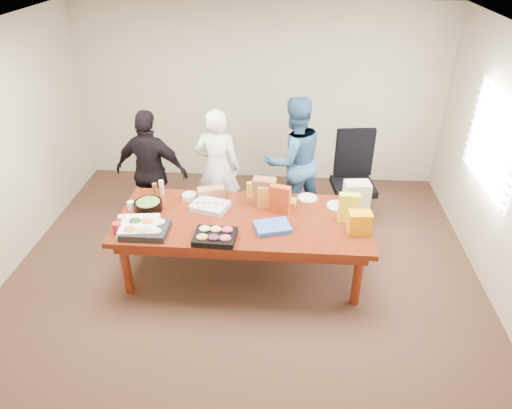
# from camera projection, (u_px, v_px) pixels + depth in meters

# --- Properties ---
(floor) EXTENTS (5.50, 5.00, 0.02)m
(floor) POSITION_uv_depth(u_px,v_px,m) (244.00, 272.00, 5.60)
(floor) COLOR #47301E
(floor) RESTS_ON ground
(ceiling) EXTENTS (5.50, 5.00, 0.02)m
(ceiling) POSITION_uv_depth(u_px,v_px,m) (240.00, 34.00, 4.21)
(ceiling) COLOR white
(ceiling) RESTS_ON wall_back
(wall_back) EXTENTS (5.50, 0.04, 2.70)m
(wall_back) POSITION_uv_depth(u_px,v_px,m) (259.00, 96.00, 7.04)
(wall_back) COLOR beige
(wall_back) RESTS_ON floor
(wall_front) EXTENTS (5.50, 0.04, 2.70)m
(wall_front) POSITION_uv_depth(u_px,v_px,m) (200.00, 359.00, 2.76)
(wall_front) COLOR beige
(wall_front) RESTS_ON floor
(window_panel) EXTENTS (0.03, 1.40, 1.10)m
(window_panel) POSITION_uv_depth(u_px,v_px,m) (493.00, 142.00, 5.16)
(window_panel) COLOR white
(window_panel) RESTS_ON wall_right
(window_blinds) EXTENTS (0.04, 1.36, 1.00)m
(window_blinds) POSITION_uv_depth(u_px,v_px,m) (489.00, 142.00, 5.16)
(window_blinds) COLOR beige
(window_blinds) RESTS_ON wall_right
(conference_table) EXTENTS (2.80, 1.20, 0.75)m
(conference_table) POSITION_uv_depth(u_px,v_px,m) (244.00, 246.00, 5.40)
(conference_table) COLOR #4C1C0F
(conference_table) RESTS_ON floor
(office_chair) EXTENTS (0.70, 0.70, 1.22)m
(office_chair) POSITION_uv_depth(u_px,v_px,m) (354.00, 183.00, 6.22)
(office_chair) COLOR black
(office_chair) RESTS_ON floor
(person_center) EXTENTS (0.61, 0.41, 1.62)m
(person_center) POSITION_uv_depth(u_px,v_px,m) (218.00, 168.00, 6.15)
(person_center) COLOR white
(person_center) RESTS_ON floor
(person_right) EXTENTS (1.05, 0.96, 1.74)m
(person_right) POSITION_uv_depth(u_px,v_px,m) (294.00, 161.00, 6.21)
(person_right) COLOR #2F5A85
(person_right) RESTS_ON floor
(person_left) EXTENTS (1.01, 0.53, 1.64)m
(person_left) POSITION_uv_depth(u_px,v_px,m) (152.00, 172.00, 6.03)
(person_left) COLOR black
(person_left) RESTS_ON floor
(veggie_tray) EXTENTS (0.48, 0.37, 0.07)m
(veggie_tray) POSITION_uv_depth(u_px,v_px,m) (145.00, 230.00, 4.94)
(veggie_tray) COLOR black
(veggie_tray) RESTS_ON conference_table
(fruit_tray) EXTENTS (0.44, 0.35, 0.07)m
(fruit_tray) POSITION_uv_depth(u_px,v_px,m) (215.00, 237.00, 4.84)
(fruit_tray) COLOR black
(fruit_tray) RESTS_ON conference_table
(sheet_cake) EXTENTS (0.47, 0.41, 0.07)m
(sheet_cake) POSITION_uv_depth(u_px,v_px,m) (210.00, 206.00, 5.36)
(sheet_cake) COLOR silver
(sheet_cake) RESTS_ON conference_table
(salad_bowl) EXTENTS (0.35, 0.35, 0.10)m
(salad_bowl) POSITION_uv_depth(u_px,v_px,m) (148.00, 206.00, 5.34)
(salad_bowl) COLOR black
(salad_bowl) RESTS_ON conference_table
(chip_bag_blue) EXTENTS (0.43, 0.37, 0.05)m
(chip_bag_blue) POSITION_uv_depth(u_px,v_px,m) (272.00, 227.00, 5.01)
(chip_bag_blue) COLOR blue
(chip_bag_blue) RESTS_ON conference_table
(chip_bag_red) EXTENTS (0.24, 0.15, 0.33)m
(chip_bag_red) POSITION_uv_depth(u_px,v_px,m) (280.00, 199.00, 5.24)
(chip_bag_red) COLOR #AF380F
(chip_bag_red) RESTS_ON conference_table
(chip_bag_yellow) EXTENTS (0.22, 0.10, 0.33)m
(chip_bag_yellow) POSITION_uv_depth(u_px,v_px,m) (348.00, 208.00, 5.08)
(chip_bag_yellow) COLOR #EAF72B
(chip_bag_yellow) RESTS_ON conference_table
(chip_bag_orange) EXTENTS (0.17, 0.08, 0.26)m
(chip_bag_orange) POSITION_uv_depth(u_px,v_px,m) (265.00, 197.00, 5.35)
(chip_bag_orange) COLOR orange
(chip_bag_orange) RESTS_ON conference_table
(mayo_jar) EXTENTS (0.10, 0.10, 0.13)m
(mayo_jar) POSITION_uv_depth(u_px,v_px,m) (266.00, 196.00, 5.49)
(mayo_jar) COLOR white
(mayo_jar) RESTS_ON conference_table
(mustard_bottle) EXTENTS (0.07, 0.07, 0.19)m
(mustard_bottle) POSITION_uv_depth(u_px,v_px,m) (249.00, 190.00, 5.58)
(mustard_bottle) COLOR gold
(mustard_bottle) RESTS_ON conference_table
(dressing_bottle) EXTENTS (0.06, 0.06, 0.18)m
(dressing_bottle) POSITION_uv_depth(u_px,v_px,m) (155.00, 190.00, 5.57)
(dressing_bottle) COLOR brown
(dressing_bottle) RESTS_ON conference_table
(ranch_bottle) EXTENTS (0.06, 0.06, 0.18)m
(ranch_bottle) POSITION_uv_depth(u_px,v_px,m) (162.00, 188.00, 5.63)
(ranch_bottle) COLOR beige
(ranch_bottle) RESTS_ON conference_table
(banana_bunch) EXTENTS (0.25, 0.17, 0.08)m
(banana_bunch) POSITION_uv_depth(u_px,v_px,m) (286.00, 202.00, 5.43)
(banana_bunch) COLOR gold
(banana_bunch) RESTS_ON conference_table
(bread_loaf) EXTENTS (0.34, 0.23, 0.13)m
(bread_loaf) POSITION_uv_depth(u_px,v_px,m) (211.00, 193.00, 5.58)
(bread_loaf) COLOR #A36C45
(bread_loaf) RESTS_ON conference_table
(kraft_bag) EXTENTS (0.27, 0.18, 0.33)m
(kraft_bag) POSITION_uv_depth(u_px,v_px,m) (264.00, 192.00, 5.38)
(kraft_bag) COLOR brown
(kraft_bag) RESTS_ON conference_table
(red_cup) EXTENTS (0.11, 0.11, 0.12)m
(red_cup) POSITION_uv_depth(u_px,v_px,m) (117.00, 228.00, 4.93)
(red_cup) COLOR red
(red_cup) RESTS_ON conference_table
(clear_cup_a) EXTENTS (0.10, 0.10, 0.11)m
(clear_cup_a) POSITION_uv_depth(u_px,v_px,m) (122.00, 220.00, 5.07)
(clear_cup_a) COLOR white
(clear_cup_a) RESTS_ON conference_table
(clear_cup_b) EXTENTS (0.09, 0.09, 0.10)m
(clear_cup_b) POSITION_uv_depth(u_px,v_px,m) (131.00, 206.00, 5.34)
(clear_cup_b) COLOR white
(clear_cup_b) RESTS_ON conference_table
(pizza_box_lower) EXTENTS (0.42, 0.42, 0.04)m
(pizza_box_lower) POSITION_uv_depth(u_px,v_px,m) (139.00, 229.00, 4.99)
(pizza_box_lower) COLOR silver
(pizza_box_lower) RESTS_ON conference_table
(pizza_box_upper) EXTENTS (0.43, 0.43, 0.04)m
(pizza_box_upper) POSITION_uv_depth(u_px,v_px,m) (139.00, 225.00, 4.97)
(pizza_box_upper) COLOR white
(pizza_box_upper) RESTS_ON pizza_box_lower
(plate_a) EXTENTS (0.31, 0.31, 0.01)m
(plate_a) POSITION_uv_depth(u_px,v_px,m) (338.00, 206.00, 5.43)
(plate_a) COLOR silver
(plate_a) RESTS_ON conference_table
(plate_b) EXTENTS (0.30, 0.30, 0.01)m
(plate_b) POSITION_uv_depth(u_px,v_px,m) (308.00, 198.00, 5.58)
(plate_b) COLOR silver
(plate_b) RESTS_ON conference_table
(dip_bowl_a) EXTENTS (0.19, 0.19, 0.07)m
(dip_bowl_a) POSITION_uv_depth(u_px,v_px,m) (274.00, 201.00, 5.47)
(dip_bowl_a) COLOR #CAB394
(dip_bowl_a) RESTS_ON conference_table
(dip_bowl_b) EXTENTS (0.18, 0.18, 0.07)m
(dip_bowl_b) POSITION_uv_depth(u_px,v_px,m) (189.00, 197.00, 5.56)
(dip_bowl_b) COLOR white
(dip_bowl_b) RESTS_ON conference_table
(grocery_bag_white) EXTENTS (0.31, 0.24, 0.30)m
(grocery_bag_white) POSITION_uv_depth(u_px,v_px,m) (357.00, 195.00, 5.36)
(grocery_bag_white) COLOR beige
(grocery_bag_white) RESTS_ON conference_table
(grocery_bag_yellow) EXTENTS (0.25, 0.19, 0.24)m
(grocery_bag_yellow) POSITION_uv_depth(u_px,v_px,m) (359.00, 222.00, 4.92)
(grocery_bag_yellow) COLOR #F99E09
(grocery_bag_yellow) RESTS_ON conference_table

